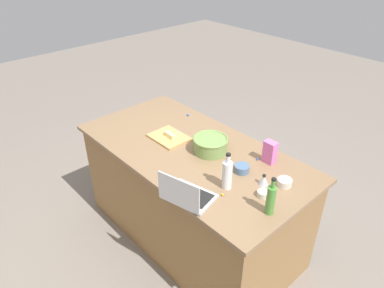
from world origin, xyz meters
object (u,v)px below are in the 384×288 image
at_px(candy_bag, 270,152).
at_px(bottle_vinegar, 227,174).
at_px(laptop, 186,195).
at_px(bottle_olive, 271,199).
at_px(butter_stick_left, 170,135).
at_px(kitchen_timer, 264,180).
at_px(ramekin_wide, 263,194).
at_px(ramekin_medium, 284,182).
at_px(cutting_board, 169,137).
at_px(mixing_bowl_large, 210,144).
at_px(ramekin_small, 242,169).

bearing_deg(candy_bag, bottle_vinegar, 89.23).
distance_m(laptop, bottle_olive, 0.52).
xyz_separation_m(laptop, butter_stick_left, (0.66, -0.41, -0.01)).
xyz_separation_m(butter_stick_left, kitchen_timer, (-0.88, -0.08, -0.00)).
relative_size(butter_stick_left, ramekin_wide, 1.42).
relative_size(laptop, ramekin_medium, 3.60).
distance_m(cutting_board, candy_bag, 0.82).
bearing_deg(laptop, candy_bag, -96.70).
height_order(mixing_bowl_large, butter_stick_left, mixing_bowl_large).
height_order(laptop, mixing_bowl_large, laptop).
bearing_deg(laptop, ramekin_wide, -127.40).
relative_size(ramekin_small, ramekin_wide, 1.36).
distance_m(laptop, mixing_bowl_large, 0.60).
bearing_deg(mixing_bowl_large, ramekin_medium, -173.88).
xyz_separation_m(ramekin_small, kitchen_timer, (-0.19, 0.00, 0.01)).
bearing_deg(laptop, bottle_olive, -144.59).
xyz_separation_m(mixing_bowl_large, ramekin_wide, (-0.61, 0.13, -0.04)).
relative_size(ramekin_medium, kitchen_timer, 1.27).
bearing_deg(bottle_vinegar, ramekin_medium, -129.42).
xyz_separation_m(butter_stick_left, ramekin_medium, (-0.98, -0.18, -0.01)).
bearing_deg(bottle_olive, ramekin_medium, -72.12).
distance_m(laptop, butter_stick_left, 0.77).
distance_m(bottle_olive, ramekin_medium, 0.31).
distance_m(mixing_bowl_large, bottle_vinegar, 0.45).
bearing_deg(candy_bag, laptop, 83.30).
bearing_deg(laptop, cutting_board, -31.46).
bearing_deg(laptop, butter_stick_left, -31.92).
height_order(ramekin_medium, kitchen_timer, kitchen_timer).
relative_size(laptop, butter_stick_left, 3.20).
bearing_deg(ramekin_small, bottle_vinegar, 102.87).
height_order(bottle_olive, ramekin_small, bottle_olive).
relative_size(ramekin_wide, candy_bag, 0.46).
height_order(bottle_olive, candy_bag, bottle_olive).
bearing_deg(butter_stick_left, bottle_vinegar, 170.59).
relative_size(bottle_olive, cutting_board, 0.85).
bearing_deg(ramekin_wide, candy_bag, -57.64).
distance_m(bottle_olive, ramekin_wide, 0.17).
xyz_separation_m(laptop, bottle_vinegar, (-0.08, -0.29, 0.06)).
relative_size(butter_stick_left, kitchen_timer, 1.43).
relative_size(bottle_olive, candy_bag, 1.52).
height_order(cutting_board, ramekin_medium, ramekin_medium).
height_order(bottle_vinegar, ramekin_small, bottle_vinegar).
height_order(butter_stick_left, candy_bag, candy_bag).
bearing_deg(butter_stick_left, kitchen_timer, -174.53).
relative_size(mixing_bowl_large, ramekin_medium, 2.75).
bearing_deg(ramekin_medium, candy_bag, -31.36).
xyz_separation_m(mixing_bowl_large, butter_stick_left, (0.35, 0.11, -0.03)).
height_order(cutting_board, butter_stick_left, butter_stick_left).
xyz_separation_m(mixing_bowl_large, ramekin_medium, (-0.63, -0.07, -0.04)).
bearing_deg(mixing_bowl_large, ramekin_wide, 168.32).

